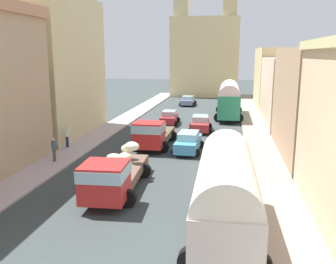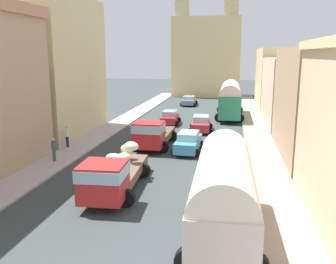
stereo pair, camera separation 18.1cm
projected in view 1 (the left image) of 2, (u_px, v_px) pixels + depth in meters
The scene contains 18 objects.
ground_plane at pixel (180, 133), 35.10m from camera, with size 154.00×154.00×0.00m, color #353C3D.
sidewalk_left at pixel (108, 129), 36.28m from camera, with size 2.50×70.00×0.14m, color #B4A2A5.
sidewalk_right at pixel (257, 135), 33.90m from camera, with size 2.50×70.00×0.14m, color gray.
building_left_2 at pixel (55, 67), 33.21m from camera, with size 5.59×11.49×12.57m.
building_right_2 at pixel (313, 103), 26.53m from camera, with size 4.39×11.84×7.88m.
building_right_3 at pixel (293, 91), 39.48m from camera, with size 5.87×13.45×7.05m.
building_right_4 at pixel (271, 77), 52.94m from camera, with size 4.07×13.36×8.33m.
distant_church at pixel (205, 52), 64.86m from camera, with size 11.95×6.58×23.11m.
parked_bus_0 at pixel (226, 191), 14.27m from camera, with size 3.28×8.04×3.85m.
parked_bus_1 at pixel (229, 98), 43.07m from camera, with size 3.29×9.93×4.24m.
cargo_truck_0 at pixel (114, 174), 19.24m from camera, with size 3.26×7.51×2.32m.
cargo_truck_1 at pixel (153, 133), 28.94m from camera, with size 3.14×6.72×2.38m.
car_0 at pixel (169, 117), 39.22m from camera, with size 2.26×4.00×1.48m.
car_1 at pixel (188, 101), 53.74m from camera, with size 2.40×3.97×1.42m.
car_2 at pixel (188, 142), 28.03m from camera, with size 2.32×4.34×1.57m.
car_3 at pixel (200, 123), 35.55m from camera, with size 2.44×4.39×1.57m.
pedestrian_0 at pixel (67, 136), 28.88m from camera, with size 0.50×0.50×1.84m.
pedestrian_1 at pixel (54, 148), 25.05m from camera, with size 0.44×0.44×1.80m.
Camera 1 is at (4.61, -7.02, 7.40)m, focal length 38.72 mm.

